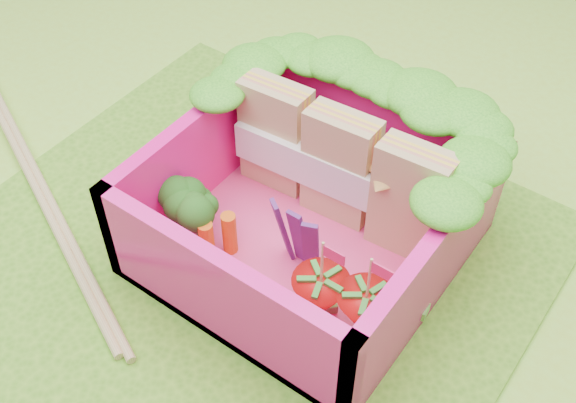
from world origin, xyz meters
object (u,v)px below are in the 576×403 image
(strawberry_right, at_px, (364,313))
(chopsticks, at_px, (41,190))
(sandwich_stack, at_px, (341,168))
(bento_box, at_px, (309,209))
(broccoli, at_px, (189,209))
(strawberry_left, at_px, (320,297))

(strawberry_right, height_order, chopsticks, strawberry_right)
(strawberry_right, bearing_deg, sandwich_stack, 131.66)
(bento_box, xyz_separation_m, chopsticks, (-1.31, -0.50, -0.25))
(chopsticks, bearing_deg, broccoli, 13.77)
(sandwich_stack, relative_size, broccoli, 3.29)
(strawberry_left, bearing_deg, bento_box, 131.70)
(bento_box, distance_m, strawberry_left, 0.43)
(broccoli, xyz_separation_m, strawberry_left, (0.74, -0.02, -0.06))
(broccoli, xyz_separation_m, strawberry_right, (0.94, 0.02, -0.06))
(sandwich_stack, height_order, broccoli, sandwich_stack)
(bento_box, height_order, strawberry_left, bento_box)
(strawberry_left, distance_m, chopsticks, 1.61)
(strawberry_right, bearing_deg, broccoli, -178.81)
(strawberry_left, bearing_deg, sandwich_stack, 115.89)
(broccoli, height_order, strawberry_left, strawberry_left)
(bento_box, relative_size, sandwich_stack, 1.20)
(strawberry_left, height_order, chopsticks, strawberry_left)
(broccoli, distance_m, strawberry_left, 0.75)
(sandwich_stack, distance_m, strawberry_left, 0.65)
(broccoli, height_order, chopsticks, broccoli)
(bento_box, relative_size, broccoli, 3.95)
(bento_box, xyz_separation_m, strawberry_right, (0.47, -0.27, -0.09))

